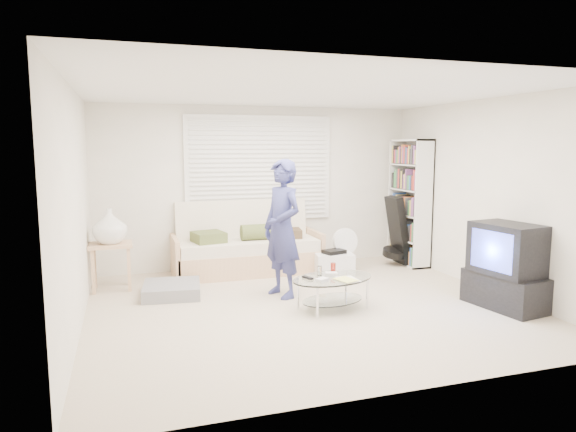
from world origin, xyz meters
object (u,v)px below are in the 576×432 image
object	(u,v)px
futon_sofa	(247,249)
bookshelf	(409,202)
coffee_table	(332,284)
tv_unit	(506,267)

from	to	relation	value
futon_sofa	bookshelf	bearing A→B (deg)	-5.27
coffee_table	bookshelf	bearing A→B (deg)	41.13
futon_sofa	tv_unit	xyz separation A→B (m)	(2.49, -2.62, 0.14)
futon_sofa	tv_unit	bearing A→B (deg)	-46.36
bookshelf	coffee_table	bearing A→B (deg)	-138.87
futon_sofa	bookshelf	xyz separation A→B (m)	(2.62, -0.24, 0.65)
bookshelf	coffee_table	distance (m)	2.85
bookshelf	futon_sofa	bearing A→B (deg)	174.73
futon_sofa	tv_unit	size ratio (longest dim) A/B	2.18
bookshelf	coffee_table	xyz separation A→B (m)	(-2.08, -1.81, -0.70)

